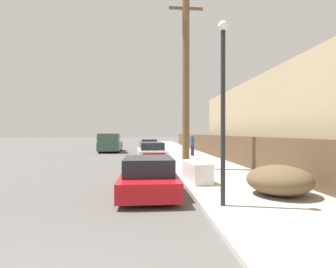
{
  "coord_description": "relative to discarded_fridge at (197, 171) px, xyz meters",
  "views": [
    {
      "loc": [
        1.76,
        -2.01,
        2.0
      ],
      "look_at": [
        2.84,
        10.44,
        1.94
      ],
      "focal_mm": 28.0,
      "sensor_mm": 36.0,
      "label": 1
    }
  ],
  "objects": [
    {
      "name": "discarded_fridge",
      "position": [
        0.0,
        0.0,
        0.0
      ],
      "size": [
        0.9,
        1.9,
        0.79
      ],
      "rotation": [
        0.0,
        0.0,
        0.11
      ],
      "color": "white",
      "rests_on": "sidewalk_curb"
    },
    {
      "name": "utility_pole",
      "position": [
        0.14,
        3.62,
        4.34
      ],
      "size": [
        1.8,
        0.38,
        9.3
      ],
      "color": "brown",
      "rests_on": "sidewalk_curb"
    },
    {
      "name": "parked_sports_car_red",
      "position": [
        -1.88,
        -1.26,
        0.05
      ],
      "size": [
        1.79,
        4.25,
        1.21
      ],
      "rotation": [
        0.0,
        0.0,
        -0.0
      ],
      "color": "red",
      "rests_on": "ground"
    },
    {
      "name": "car_parked_mid",
      "position": [
        -1.56,
        8.97,
        0.12
      ],
      "size": [
        2.14,
        4.77,
        1.31
      ],
      "rotation": [
        0.0,
        0.0,
        0.06
      ],
      "color": "silver",
      "rests_on": "ground"
    },
    {
      "name": "street_lamp",
      "position": [
        0.02,
        -3.35,
        2.37
      ],
      "size": [
        0.26,
        0.26,
        4.76
      ],
      "color": "#232326",
      "rests_on": "sidewalk_curb"
    },
    {
      "name": "building_right_house",
      "position": [
        7.38,
        4.77,
        2.12
      ],
      "size": [
        6.0,
        21.8,
        5.24
      ],
      "primitive_type": "cube",
      "color": "tan",
      "rests_on": "ground"
    },
    {
      "name": "car_parked_far",
      "position": [
        -1.58,
        19.61,
        0.09
      ],
      "size": [
        2.08,
        4.52,
        1.25
      ],
      "rotation": [
        0.0,
        0.0,
        0.04
      ],
      "color": "silver",
      "rests_on": "ground"
    },
    {
      "name": "sidewalk_curb",
      "position": [
        1.56,
        15.57,
        -0.44
      ],
      "size": [
        4.2,
        63.0,
        0.12
      ],
      "primitive_type": "cube",
      "color": "#ADA89E",
      "rests_on": "ground"
    },
    {
      "name": "pedestrian",
      "position": [
        1.87,
        11.27,
        0.52
      ],
      "size": [
        0.34,
        0.34,
        1.75
      ],
      "color": "#282D42",
      "rests_on": "sidewalk_curb"
    },
    {
      "name": "brush_pile",
      "position": [
        2.06,
        -2.37,
        0.07
      ],
      "size": [
        1.93,
        1.9,
        0.9
      ],
      "color": "brown",
      "rests_on": "sidewalk_curb"
    },
    {
      "name": "wooden_fence",
      "position": [
        3.51,
        12.46,
        0.45
      ],
      "size": [
        0.08,
        40.45,
        1.67
      ],
      "primitive_type": "cube",
      "color": "brown",
      "rests_on": "sidewalk_curb"
    },
    {
      "name": "pickup_truck",
      "position": [
        -5.58,
        17.36,
        0.45
      ],
      "size": [
        2.19,
        5.43,
        1.92
      ],
      "rotation": [
        0.0,
        0.0,
        3.16
      ],
      "color": "#385647",
      "rests_on": "ground"
    }
  ]
}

